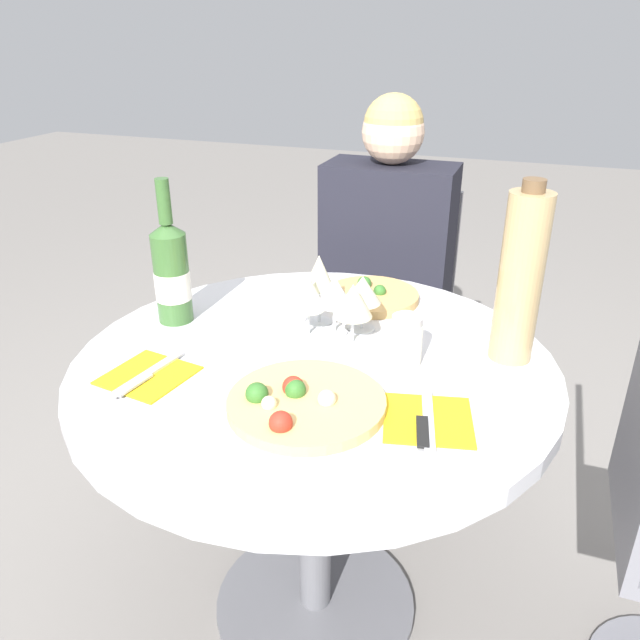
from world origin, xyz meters
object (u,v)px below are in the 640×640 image
Objects in this scene: chair_behind_diner at (388,324)px; wine_bottle at (171,272)px; pizza_large at (303,402)px; seated_diner at (379,315)px; dining_table at (314,415)px; tall_carafe at (520,278)px.

chair_behind_diner is 0.91m from wine_bottle.
pizza_large is 0.48m from wine_bottle.
chair_behind_diner is at bearing 66.50° from wine_bottle.
seated_diner is at bearing 61.94° from wine_bottle.
chair_behind_diner is at bearing 94.88° from pizza_large.
seated_diner is (-0.04, 0.67, -0.06)m from dining_table.
pizza_large is (0.05, -0.18, 0.15)m from dining_table.
wine_bottle is at bearing -173.85° from tall_carafe.
tall_carafe reaches higher than pizza_large.
wine_bottle is (-0.36, 0.06, 0.25)m from dining_table.
pizza_large is 0.48m from tall_carafe.
chair_behind_diner reaches higher than dining_table.
wine_bottle reaches higher than dining_table.
tall_carafe is (0.41, -0.66, 0.47)m from chair_behind_diner.
seated_diner reaches higher than dining_table.
dining_table is 3.47× the size of pizza_large.
tall_carafe reaches higher than chair_behind_diner.
wine_bottle is at bearing 66.50° from chair_behind_diner.
dining_table is 0.67m from seated_diner.
dining_table is 0.24m from pizza_large.
wine_bottle is (-0.32, -0.74, 0.41)m from chair_behind_diner.
dining_table is 0.82m from chair_behind_diner.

